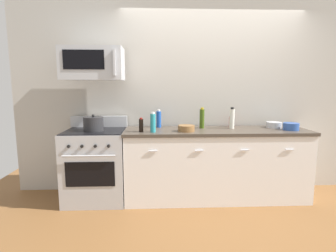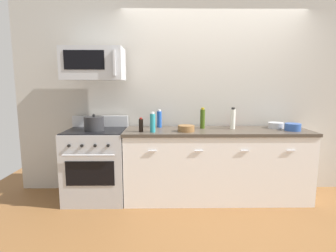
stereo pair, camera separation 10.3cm
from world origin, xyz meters
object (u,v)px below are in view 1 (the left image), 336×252
(bowl_blue_mixing, at_px, (291,126))
(bowl_steel_prep, at_px, (274,125))
(bottle_vinegar_white, at_px, (232,118))
(stockpot, at_px, (93,124))
(bottle_hot_sauce_red, at_px, (231,121))
(microwave, at_px, (93,64))
(bottle_dish_soap, at_px, (153,123))
(bowl_wooden_salad, at_px, (186,128))
(bottle_soy_sauce_dark, at_px, (141,125))
(range_oven, at_px, (96,165))
(bottle_olive_oil, at_px, (202,118))
(bottle_soda_blue, at_px, (159,119))

(bowl_blue_mixing, bearing_deg, bowl_steel_prep, 122.75)
(bottle_vinegar_white, relative_size, stockpot, 1.15)
(bottle_hot_sauce_red, bearing_deg, microwave, -174.01)
(bottle_hot_sauce_red, bearing_deg, bottle_dish_soap, -159.20)
(bowl_wooden_salad, bearing_deg, bottle_vinegar_white, 17.16)
(bottle_soy_sauce_dark, height_order, bowl_blue_mixing, bottle_soy_sauce_dark)
(bowl_blue_mixing, xyz_separation_m, stockpot, (-2.50, 0.03, 0.04))
(range_oven, height_order, bowl_steel_prep, range_oven)
(bottle_olive_oil, relative_size, stockpot, 1.13)
(bottle_dish_soap, bearing_deg, bowl_blue_mixing, 2.94)
(bottle_vinegar_white, bearing_deg, bottle_olive_oil, 173.51)
(bottle_soy_sauce_dark, height_order, bottle_olive_oil, bottle_olive_oil)
(bottle_olive_oil, relative_size, bowl_steel_prep, 1.37)
(range_oven, distance_m, microwave, 1.28)
(microwave, distance_m, bowl_blue_mixing, 2.63)
(bowl_blue_mixing, bearing_deg, microwave, 177.13)
(bottle_olive_oil, height_order, bowl_wooden_salad, bottle_olive_oil)
(bottle_soda_blue, relative_size, bottle_dish_soap, 0.98)
(bowl_steel_prep, bearing_deg, bottle_soda_blue, 176.71)
(microwave, height_order, bowl_wooden_salad, microwave)
(microwave, xyz_separation_m, bowl_wooden_salad, (1.15, -0.17, -0.79))
(bowl_steel_prep, bearing_deg, bottle_olive_oil, -179.60)
(range_oven, bearing_deg, bottle_soy_sauce_dark, -12.83)
(microwave, distance_m, bowl_steel_prep, 2.50)
(bottle_soda_blue, bearing_deg, bottle_soy_sauce_dark, -122.12)
(bottle_vinegar_white, xyz_separation_m, bowl_wooden_salad, (-0.63, -0.19, -0.09))
(microwave, height_order, bowl_blue_mixing, microwave)
(bottle_soy_sauce_dark, xyz_separation_m, bottle_olive_oil, (0.79, 0.25, 0.05))
(bottle_soda_blue, height_order, bowl_steel_prep, bottle_soda_blue)
(bottle_dish_soap, distance_m, bowl_blue_mixing, 1.77)
(bowl_steel_prep, height_order, bowl_blue_mixing, bowl_blue_mixing)
(bottle_hot_sauce_red, bearing_deg, bottle_soda_blue, -178.75)
(range_oven, bearing_deg, bottle_hot_sauce_red, 7.39)
(range_oven, xyz_separation_m, bottle_vinegar_white, (1.78, 0.07, 0.58))
(bottle_olive_oil, distance_m, stockpot, 1.40)
(bottle_soy_sauce_dark, relative_size, bowl_wooden_salad, 0.84)
(range_oven, xyz_separation_m, bottle_soda_blue, (0.82, 0.21, 0.57))
(bottle_soy_sauce_dark, relative_size, bottle_vinegar_white, 0.62)
(bottle_soy_sauce_dark, xyz_separation_m, bottle_dish_soap, (0.15, -0.04, 0.03))
(bottle_hot_sauce_red, xyz_separation_m, bowl_wooden_salad, (-0.66, -0.36, -0.03))
(range_oven, distance_m, bottle_hot_sauce_red, 1.90)
(bowl_steel_prep, xyz_separation_m, stockpot, (-2.37, -0.18, 0.05))
(range_oven, relative_size, bottle_vinegar_white, 3.80)
(bottle_soy_sauce_dark, relative_size, bowl_steel_prep, 0.86)
(bottle_olive_oil, relative_size, bottle_vinegar_white, 0.98)
(range_oven, relative_size, bottle_dish_soap, 4.34)
(bottle_soy_sauce_dark, xyz_separation_m, bottle_soda_blue, (0.22, 0.35, 0.03))
(bottle_soda_blue, xyz_separation_m, bowl_steel_prep, (1.56, -0.09, -0.07))
(bottle_soda_blue, xyz_separation_m, bottle_dish_soap, (-0.07, -0.38, 0.00))
(range_oven, height_order, bowl_blue_mixing, range_oven)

